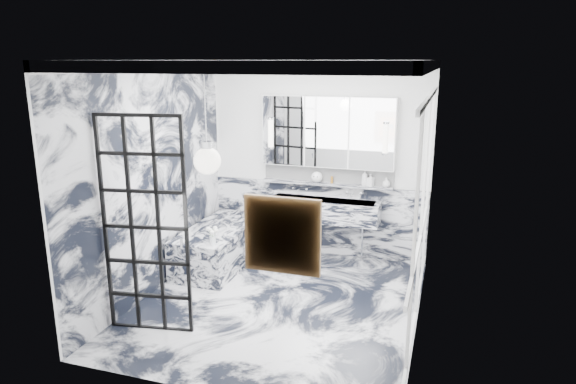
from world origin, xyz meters
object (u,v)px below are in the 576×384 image
(trough_sink, at_px, (323,210))
(bathtub, at_px, (220,245))
(crittall_door, at_px, (145,227))
(mirror_cabinet, at_px, (328,132))

(trough_sink, relative_size, bathtub, 0.97)
(crittall_door, height_order, trough_sink, crittall_door)
(mirror_cabinet, bearing_deg, crittall_door, -114.91)
(crittall_door, height_order, mirror_cabinet, mirror_cabinet)
(trough_sink, bearing_deg, mirror_cabinet, 90.00)
(bathtub, bearing_deg, crittall_door, -87.89)
(crittall_door, bearing_deg, bathtub, 82.80)
(crittall_door, distance_m, bathtub, 2.07)
(trough_sink, height_order, bathtub, trough_sink)
(trough_sink, height_order, mirror_cabinet, mirror_cabinet)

